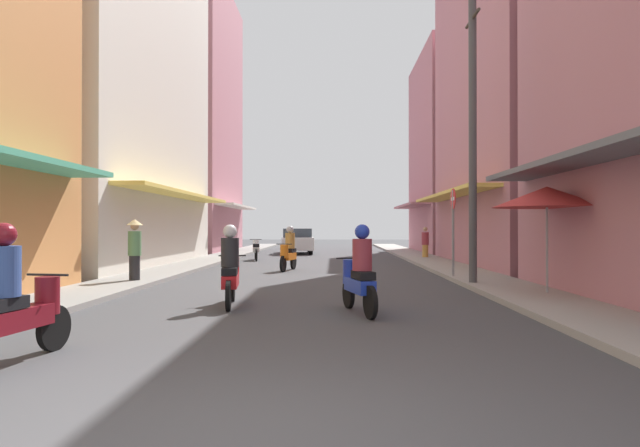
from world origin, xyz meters
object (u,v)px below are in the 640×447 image
(motorbike_white, at_px, (256,249))
(street_sign_no_entry, at_px, (453,221))
(motorbike_blue, at_px, (359,274))
(motorbike_maroon, at_px, (15,301))
(parked_car, at_px, (297,241))
(motorbike_red, at_px, (231,270))
(pedestrian_midway, at_px, (425,243))
(utility_pole, at_px, (473,138))
(motorbike_orange, at_px, (289,251))
(pedestrian_crossing, at_px, (135,248))
(vendor_umbrella, at_px, (547,197))

(motorbike_white, xyz_separation_m, street_sign_no_entry, (7.04, -8.90, 1.21))
(motorbike_blue, relative_size, motorbike_white, 0.98)
(motorbike_maroon, distance_m, parked_car, 24.55)
(motorbike_red, xyz_separation_m, parked_car, (-0.11, 20.17, 0.04))
(motorbike_white, relative_size, pedestrian_midway, 1.17)
(parked_car, relative_size, utility_pole, 0.57)
(motorbike_orange, distance_m, pedestrian_midway, 8.69)
(motorbike_blue, distance_m, motorbike_maroon, 5.34)
(motorbike_orange, bearing_deg, pedestrian_crossing, -129.28)
(motorbike_red, xyz_separation_m, pedestrian_midway, (6.31, 14.70, 0.06))
(motorbike_orange, bearing_deg, utility_pole, -43.79)
(motorbike_white, bearing_deg, street_sign_no_entry, -51.64)
(parked_car, bearing_deg, motorbike_white, -103.63)
(parked_car, distance_m, vendor_umbrella, 20.08)
(motorbike_white, bearing_deg, motorbike_orange, -70.76)
(pedestrian_midway, bearing_deg, motorbike_maroon, -112.47)
(motorbike_maroon, relative_size, pedestrian_midway, 1.17)
(motorbike_red, xyz_separation_m, motorbike_white, (-1.59, 14.06, -0.20))
(motorbike_maroon, height_order, motorbike_orange, same)
(motorbike_maroon, distance_m, vendor_umbrella, 10.02)
(motorbike_red, height_order, parked_car, motorbike_red)
(pedestrian_crossing, xyz_separation_m, street_sign_no_entry, (8.77, 1.41, 0.74))
(pedestrian_crossing, bearing_deg, motorbike_white, 80.51)
(motorbike_red, distance_m, vendor_umbrella, 6.87)
(motorbike_red, bearing_deg, motorbike_blue, -18.30)
(utility_pole, bearing_deg, pedestrian_crossing, 177.63)
(motorbike_maroon, xyz_separation_m, pedestrian_midway, (7.87, 19.04, 0.06))
(pedestrian_crossing, distance_m, street_sign_no_entry, 8.91)
(motorbike_orange, bearing_deg, pedestrian_midway, 47.29)
(vendor_umbrella, bearing_deg, pedestrian_crossing, 166.06)
(pedestrian_midway, height_order, utility_pole, utility_pole)
(motorbike_maroon, height_order, parked_car, motorbike_maroon)
(motorbike_maroon, height_order, street_sign_no_entry, street_sign_no_entry)
(motorbike_red, distance_m, parked_car, 20.17)
(motorbike_white, bearing_deg, parked_car, 76.37)
(motorbike_white, xyz_separation_m, utility_pole, (7.14, -10.67, 3.31))
(motorbike_red, bearing_deg, pedestrian_midway, 66.77)
(motorbike_white, xyz_separation_m, motorbike_orange, (2.01, -5.75, 0.20))
(parked_car, distance_m, pedestrian_midway, 8.44)
(motorbike_blue, height_order, motorbike_white, motorbike_blue)
(motorbike_red, xyz_separation_m, vendor_umbrella, (6.59, 1.30, 1.47))
(pedestrian_midway, bearing_deg, motorbike_white, -175.39)
(parked_car, height_order, utility_pole, utility_pole)
(utility_pole, bearing_deg, motorbike_maroon, -132.65)
(motorbike_white, distance_m, street_sign_no_entry, 11.42)
(motorbike_blue, bearing_deg, vendor_umbrella, 26.98)
(motorbike_white, bearing_deg, motorbike_red, -83.55)
(motorbike_red, distance_m, motorbike_orange, 8.33)
(pedestrian_crossing, bearing_deg, motorbike_blue, -38.41)
(motorbike_maroon, distance_m, pedestrian_midway, 20.60)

